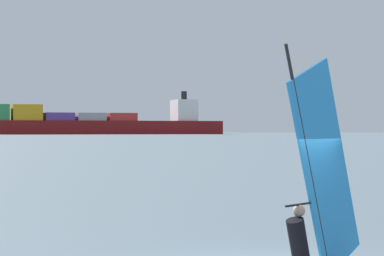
{
  "coord_description": "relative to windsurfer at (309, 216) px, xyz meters",
  "views": [
    {
      "loc": [
        -3.23,
        -14.98,
        2.66
      ],
      "look_at": [
        -0.54,
        10.19,
        2.73
      ],
      "focal_mm": 75.66,
      "sensor_mm": 36.0,
      "label": 1
    }
  ],
  "objects": [
    {
      "name": "cargo_ship",
      "position": [
        -25.71,
        532.57,
        6.34
      ],
      "size": [
        204.68,
        63.83,
        29.94
      ],
      "rotation": [
        0.0,
        0.0,
        3.33
      ],
      "color": "maroon",
      "rests_on": "ground_plane"
    },
    {
      "name": "windsurfer",
      "position": [
        0.0,
        0.0,
        0.0
      ],
      "size": [
        2.93,
        3.04,
        4.3
      ],
      "rotation": [
        0.0,
        0.0,
        3.95
      ],
      "color": "white",
      "rests_on": "ground_plane"
    },
    {
      "name": "distant_headland",
      "position": [
        54.17,
        1287.64,
        16.28
      ],
      "size": [
        1029.34,
        523.72,
        34.77
      ],
      "primitive_type": "cube",
      "rotation": [
        0.0,
        0.0,
        0.3
      ],
      "color": "#756B56",
      "rests_on": "ground_plane"
    }
  ]
}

